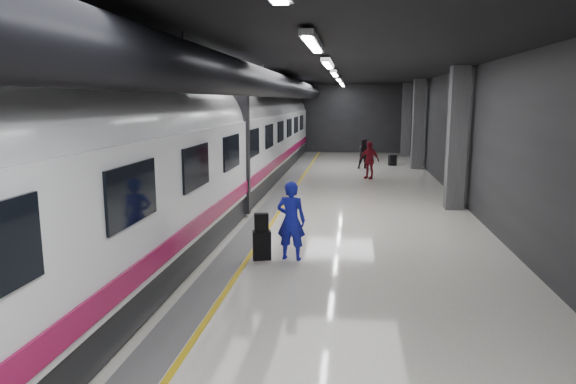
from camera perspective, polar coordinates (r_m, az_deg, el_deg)
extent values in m
plane|color=silver|center=(15.24, 2.15, -2.94)|extent=(40.00, 40.00, 0.00)
cube|color=black|center=(14.88, 2.27, 14.19)|extent=(10.00, 40.00, 0.02)
cube|color=#28282B|center=(34.83, 5.13, 8.13)|extent=(10.00, 0.02, 4.50)
cube|color=#28282B|center=(16.11, -15.88, 5.50)|extent=(0.02, 40.00, 4.50)
cube|color=#28282B|center=(15.29, 21.30, 4.96)|extent=(0.02, 40.00, 4.50)
cube|color=slate|center=(15.41, -2.86, -2.77)|extent=(0.65, 39.80, 0.01)
cube|color=gold|center=(15.34, -1.39, -2.82)|extent=(0.10, 39.80, 0.01)
cylinder|color=black|center=(15.02, -2.80, 12.05)|extent=(0.80, 38.00, 0.80)
cube|color=silver|center=(8.86, 2.79, 16.31)|extent=(0.22, 2.60, 0.10)
cube|color=silver|center=(13.83, 4.45, 14.06)|extent=(0.22, 2.60, 0.10)
cube|color=silver|center=(18.82, 5.22, 13.00)|extent=(0.22, 2.60, 0.10)
cube|color=silver|center=(23.81, 5.67, 12.39)|extent=(0.22, 2.60, 0.10)
cube|color=silver|center=(28.81, 5.96, 11.98)|extent=(0.22, 2.60, 0.10)
cube|color=silver|center=(32.81, 6.13, 11.75)|extent=(0.22, 2.60, 0.10)
cube|color=#515154|center=(17.14, 18.23, 5.63)|extent=(0.55, 0.55, 4.50)
cube|color=#515154|center=(27.01, 14.25, 7.29)|extent=(0.55, 0.55, 4.50)
cube|color=#515154|center=(32.97, 13.00, 7.80)|extent=(0.55, 0.55, 4.50)
cube|color=black|center=(15.77, -9.68, -1.33)|extent=(2.80, 38.00, 0.60)
cube|color=white|center=(15.56, -9.84, 3.73)|extent=(2.90, 38.00, 2.20)
cylinder|color=white|center=(15.49, -9.94, 7.23)|extent=(2.80, 38.00, 2.80)
cube|color=maroon|center=(15.31, -4.48, 0.72)|extent=(0.04, 38.00, 0.35)
cube|color=black|center=(15.53, -9.86, 4.65)|extent=(3.05, 0.25, 3.80)
cube|color=black|center=(7.56, -16.91, -0.17)|extent=(0.05, 1.60, 0.85)
cube|color=black|center=(10.34, -10.16, 2.78)|extent=(0.05, 1.60, 0.85)
cube|color=black|center=(13.21, -6.30, 4.45)|extent=(0.05, 1.60, 0.85)
cube|color=black|center=(16.13, -3.82, 5.51)|extent=(0.05, 1.60, 0.85)
cube|color=black|center=(19.08, -2.09, 6.24)|extent=(0.05, 1.60, 0.85)
cube|color=black|center=(22.04, -0.83, 6.77)|extent=(0.05, 1.60, 0.85)
cube|color=black|center=(25.01, 0.14, 7.17)|extent=(0.05, 1.60, 0.85)
cube|color=black|center=(27.98, 0.90, 7.48)|extent=(0.05, 1.60, 0.85)
cube|color=black|center=(30.96, 1.52, 7.74)|extent=(0.05, 1.60, 0.85)
imported|color=#1B1BCC|center=(11.17, 0.35, -3.19)|extent=(0.68, 0.50, 1.74)
cube|color=black|center=(11.31, -2.93, -5.92)|extent=(0.44, 0.34, 0.64)
cube|color=black|center=(11.16, -2.98, -3.39)|extent=(0.33, 0.24, 0.40)
imported|color=black|center=(26.45, 8.53, 4.24)|extent=(0.86, 0.73, 1.56)
imported|color=maroon|center=(23.15, 9.00, 3.53)|extent=(1.04, 0.86, 1.66)
cube|color=black|center=(28.13, 11.53, 3.48)|extent=(0.45, 0.37, 0.57)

